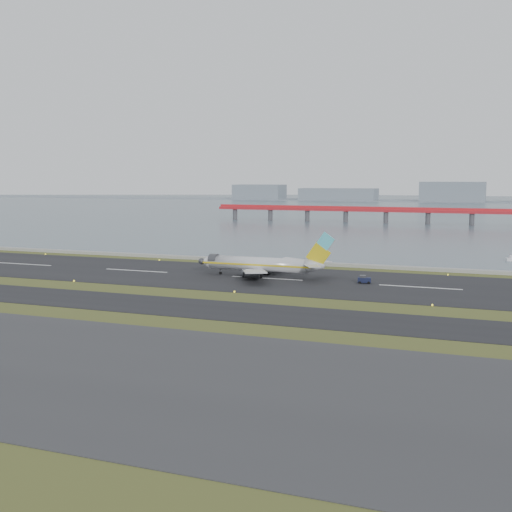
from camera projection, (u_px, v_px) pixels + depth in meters
name	position (u px, v px, depth m)	size (l,w,h in m)	color
ground	(222.00, 298.00, 143.32)	(1000.00, 1000.00, 0.00)	#324418
apron_strip	(68.00, 365.00, 92.21)	(1000.00, 50.00, 0.10)	#313133
taxiway_strip	(198.00, 308.00, 132.17)	(1000.00, 18.00, 0.10)	black
runway_strip	(267.00, 278.00, 171.19)	(1000.00, 45.00, 0.10)	black
seawall	(299.00, 263.00, 199.01)	(1000.00, 2.50, 1.00)	gray
bay_water	(429.00, 208.00, 570.75)	(1400.00, 800.00, 1.30)	#445662
red_pier	(428.00, 212.00, 367.76)	(260.00, 5.00, 10.20)	red
far_shoreline	(456.00, 196.00, 713.93)	(1400.00, 80.00, 60.50)	gray
airliner	(263.00, 264.00, 173.50)	(38.52, 32.89, 12.80)	silver
pushback_tug	(364.00, 280.00, 163.06)	(3.60, 2.49, 2.12)	#121732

